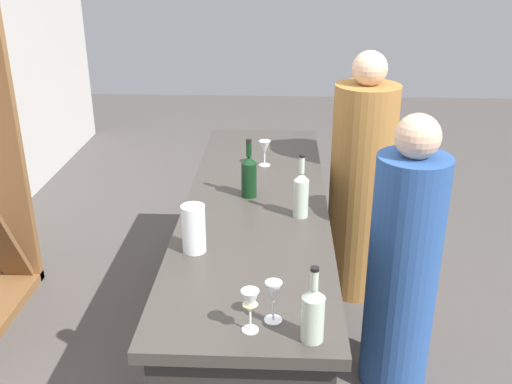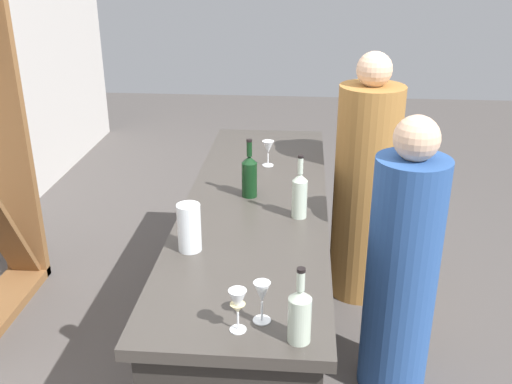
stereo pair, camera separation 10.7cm
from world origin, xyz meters
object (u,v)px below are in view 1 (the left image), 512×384
Objects in this scene: wine_glass_near_right at (265,148)px; water_pitcher at (194,229)px; wine_bottle_second_left_clear_pale at (301,193)px; wine_glass_near_center at (250,304)px; wine_glass_near_left at (273,294)px; wine_bottle_leftmost_clear_pale at (313,313)px; wine_bottle_center_dark_green at (249,175)px; person_left_guest at (403,268)px; person_center_guest at (361,189)px.

water_pitcher reaches higher than wine_glass_near_right.
wine_bottle_second_left_clear_pale is at bearing -51.46° from water_pitcher.
wine_glass_near_center is at bearing -154.02° from water_pitcher.
water_pitcher reaches higher than wine_glass_near_left.
wine_glass_near_left reaches higher than wine_glass_near_right.
wine_bottle_second_left_clear_pale is 2.02× the size of wine_glass_near_left.
wine_glass_near_left is 0.74× the size of water_pitcher.
water_pitcher is (0.60, 0.49, 0.00)m from wine_bottle_leftmost_clear_pale.
wine_bottle_second_left_clear_pale is 0.89m from wine_glass_near_left.
person_left_guest reaches higher than wine_bottle_center_dark_green.
person_center_guest reaches higher than wine_bottle_second_left_clear_pale.
person_left_guest is at bearing -112.26° from wine_bottle_center_dark_green.
wine_bottle_center_dark_green is at bearing 58.17° from person_center_guest.
wine_bottle_center_dark_green reaches higher than water_pitcher.
wine_bottle_center_dark_green is 1.47× the size of water_pitcher.
wine_bottle_second_left_clear_pale is at bearing -7.68° from wine_glass_near_left.
wine_glass_near_left is (-1.12, -0.15, -0.01)m from wine_bottle_center_dark_green.
wine_bottle_leftmost_clear_pale is 1.81× the size of wine_glass_near_right.
wine_bottle_center_dark_green is 1.95× the size of wine_glass_near_center.
water_pitcher is at bearing 0.95° from person_left_guest.
wine_bottle_leftmost_clear_pale reaches higher than wine_glass_near_center.
wine_glass_near_center is 0.75× the size of water_pitcher.
wine_bottle_second_left_clear_pale is at bearing 81.23° from person_center_guest.
wine_bottle_center_dark_green is 0.22× the size of person_left_guest.
person_left_guest is at bearing -99.07° from wine_bottle_second_left_clear_pale.
wine_bottle_second_left_clear_pale reaches higher than water_pitcher.
wine_bottle_center_dark_green is 0.48m from wine_glass_near_right.
wine_bottle_leftmost_clear_pale is 0.19× the size of person_left_guest.
wine_glass_near_left is at bearing 90.64° from person_center_guest.
person_left_guest is at bearing -138.07° from wine_glass_near_right.
wine_glass_near_right is at bearing -63.77° from person_left_guest.
wine_bottle_leftmost_clear_pale is 1.25m from wine_bottle_center_dark_green.
wine_bottle_leftmost_clear_pale is 1.74× the size of wine_glass_near_center.
wine_bottle_center_dark_green is at bearing 13.06° from wine_bottle_leftmost_clear_pale.
person_left_guest reaches higher than wine_glass_near_right.
person_center_guest is at bearing -12.33° from wine_bottle_leftmost_clear_pale.
wine_glass_near_left is at bearing 172.32° from wine_bottle_second_left_clear_pale.
person_left_guest is (0.29, -0.98, -0.34)m from water_pitcher.
wine_glass_near_left is at bearing -51.86° from wine_glass_near_center.
person_left_guest is 0.90m from person_center_guest.
wine_bottle_leftmost_clear_pale reaches higher than wine_glass_near_right.
wine_bottle_leftmost_clear_pale is 1.30× the size of water_pitcher.
person_center_guest is (1.79, -0.39, -0.29)m from wine_bottle_leftmost_clear_pale.
water_pitcher is 0.14× the size of person_center_guest.
wine_bottle_second_left_clear_pale reaches higher than wine_glass_near_left.
water_pitcher is at bearing 35.15° from wine_glass_near_left.
wine_glass_near_right is 1.12m from person_left_guest.
water_pitcher is 1.50m from person_center_guest.
wine_bottle_second_left_clear_pale reaches higher than wine_glass_near_center.
wine_bottle_second_left_clear_pale is 0.74m from wine_glass_near_right.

